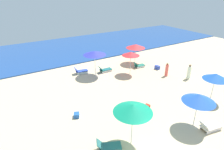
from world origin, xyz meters
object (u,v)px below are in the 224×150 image
object	(u,v)px
umbrella_2	(199,98)
umbrella_3	(95,53)
lounge_chair_2_0	(210,127)
cooler_box_2	(146,107)
lounge_chair_3_0	(105,70)
umbrella_4	(136,46)
lounge_chair_4_0	(139,65)
lounge_chair_3_1	(81,71)
lounge_chair_5_0	(108,146)
cooler_box_1	(77,115)
umbrella_0	(131,54)
beachgoer_1	(189,72)
umbrella_1	(216,77)
umbrella_5	(133,108)
beachgoer_3	(167,70)
cooler_box_0	(157,67)

from	to	relation	value
umbrella_2	umbrella_3	distance (m)	11.17
lounge_chair_2_0	cooler_box_2	size ratio (longest dim) A/B	3.03
umbrella_3	lounge_chair_3_0	xyz separation A→B (m)	(1.29, 0.20, -2.23)
umbrella_4	lounge_chair_4_0	bearing A→B (deg)	-108.55
lounge_chair_2_0	lounge_chair_3_0	world-z (taller)	lounge_chair_2_0
lounge_chair_4_0	lounge_chair_3_1	bearing A→B (deg)	78.63
lounge_chair_5_0	cooler_box_1	xyz separation A→B (m)	(-0.40, 3.92, -0.12)
umbrella_0	umbrella_3	distance (m)	3.79
lounge_chair_2_0	umbrella_4	size ratio (longest dim) A/B	0.67
umbrella_3	beachgoer_1	world-z (taller)	umbrella_3
umbrella_4	umbrella_2	bearing A→B (deg)	-108.51
umbrella_0	umbrella_1	world-z (taller)	umbrella_0
umbrella_5	lounge_chair_5_0	xyz separation A→B (m)	(-1.47, 0.23, -2.24)
umbrella_1	umbrella_2	world-z (taller)	umbrella_2
lounge_chair_3_1	lounge_chair_4_0	distance (m)	6.83
lounge_chair_4_0	cooler_box_2	world-z (taller)	lounge_chair_4_0
beachgoer_3	cooler_box_1	size ratio (longest dim) A/B	3.18
beachgoer_3	cooler_box_0	size ratio (longest dim) A/B	2.63
cooler_box_0	cooler_box_1	world-z (taller)	cooler_box_0
umbrella_5	beachgoer_3	xyz separation A→B (m)	(8.99, 5.91, -1.84)
cooler_box_1	cooler_box_2	world-z (taller)	cooler_box_2
umbrella_5	lounge_chair_5_0	distance (m)	2.69
lounge_chair_2_0	beachgoer_1	world-z (taller)	beachgoer_1
umbrella_4	cooler_box_1	distance (m)	12.46
lounge_chair_4_0	umbrella_5	distance (m)	12.53
umbrella_2	lounge_chair_5_0	xyz separation A→B (m)	(-6.07, 1.15, -1.93)
umbrella_3	cooler_box_1	xyz separation A→B (m)	(-4.54, -5.92, -2.32)
lounge_chair_4_0	umbrella_0	bearing A→B (deg)	120.47
lounge_chair_3_1	beachgoer_3	size ratio (longest dim) A/B	1.03
umbrella_4	beachgoer_1	size ratio (longest dim) A/B	1.52
umbrella_0	cooler_box_2	world-z (taller)	umbrella_0
umbrella_0	beachgoer_1	xyz separation A→B (m)	(4.38, -4.16, -1.56)
lounge_chair_5_0	beachgoer_3	size ratio (longest dim) A/B	1.06
umbrella_0	umbrella_2	xyz separation A→B (m)	(-1.45, -9.31, -0.08)
umbrella_1	cooler_box_1	world-z (taller)	umbrella_1
lounge_chair_3_0	beachgoer_1	bearing A→B (deg)	-131.60
umbrella_1	beachgoer_1	xyz separation A→B (m)	(1.75, 3.70, -1.42)
lounge_chair_3_1	beachgoer_1	xyz separation A→B (m)	(8.96, -7.02, 0.44)
lounge_chair_5_0	umbrella_1	bearing A→B (deg)	-64.17
lounge_chair_2_0	umbrella_5	world-z (taller)	umbrella_5
cooler_box_0	umbrella_0	bearing A→B (deg)	70.67
umbrella_0	lounge_chair_2_0	distance (m)	10.39
umbrella_2	lounge_chair_2_0	world-z (taller)	umbrella_2
umbrella_3	umbrella_0	bearing A→B (deg)	-26.40
lounge_chair_2_0	lounge_chair_3_1	bearing A→B (deg)	26.15
umbrella_1	cooler_box_1	size ratio (longest dim) A/B	5.20
umbrella_3	cooler_box_2	size ratio (longest dim) A/B	5.07
lounge_chair_3_0	umbrella_5	xyz separation A→B (m)	(-3.95, -10.27, 2.27)
umbrella_5	cooler_box_0	distance (m)	12.49
umbrella_2	lounge_chair_2_0	bearing A→B (deg)	-56.04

